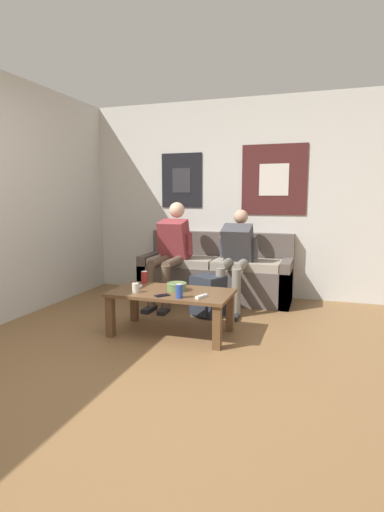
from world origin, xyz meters
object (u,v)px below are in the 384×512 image
cell_phone (162,295)px  drink_can_blue (179,291)px  person_seated_adult (171,249)px  backpack (207,297)px  person_seated_teen (236,254)px  game_controller_near_right (138,287)px  couch (216,275)px  coffee_table (171,298)px  ceramic_bowl (177,286)px  game_controller_near_left (202,296)px  pillar_candle (135,288)px  drink_can_red (144,277)px

cell_phone → drink_can_blue: bearing=-5.2°
person_seated_adult → backpack: person_seated_adult is taller
person_seated_teen → game_controller_near_right: bearing=-123.8°
couch → person_seated_teen: 0.58m
person_seated_teen → game_controller_near_right: 1.34m
backpack → coffee_table: bearing=-103.2°
person_seated_adult → person_seated_teen: 0.80m
coffee_table → person_seated_adult: person_seated_adult is taller
couch → ceramic_bowl: bearing=-90.8°
game_controller_near_left → ceramic_bowl: bearing=147.4°
coffee_table → backpack: backpack is taller
ceramic_bowl → pillar_candle: pillar_candle is taller
coffee_table → ceramic_bowl: 0.13m
person_seated_adult → ceramic_bowl: 1.15m
coffee_table → person_seated_adult: bearing=111.3°
drink_can_blue → game_controller_near_left: size_ratio=0.84×
couch → game_controller_near_left: bearing=-79.8°
game_controller_near_left → cell_phone: game_controller_near_left is taller
coffee_table → game_controller_near_left: size_ratio=7.77×
couch → drink_can_blue: 1.67m
person_seated_teen → cell_phone: 1.38m
ceramic_bowl → game_controller_near_left: bearing=-32.6°
coffee_table → drink_can_blue: (0.16, -0.21, 0.13)m
person_seated_teen → person_seated_adult: bearing=-178.0°
couch → drink_can_red: couch is taller
game_controller_near_right → drink_can_red: bearing=100.1°
backpack → pillar_candle: pillar_candle is taller
person_seated_teen → drink_can_red: (-0.78, -0.85, -0.16)m
couch → drink_can_blue: size_ratio=15.37×
backpack → cell_phone: (-0.17, -0.88, 0.21)m
coffee_table → game_controller_near_left: game_controller_near_left is taller
game_controller_near_left → person_seated_adult: bearing=121.9°
ceramic_bowl → game_controller_near_left: ceramic_bowl is taller
person_seated_teen → drink_can_blue: bearing=-99.7°
coffee_table → game_controller_near_left: 0.38m
coffee_table → drink_can_red: size_ratio=9.20×
drink_can_blue → ceramic_bowl: bearing=114.9°
couch → pillar_candle: size_ratio=18.94×
person_seated_teen → pillar_candle: size_ratio=11.42×
backpack → cell_phone: size_ratio=3.00×
coffee_table → pillar_candle: 0.35m
cell_phone → ceramic_bowl: bearing=78.1°
coffee_table → person_seated_teen: 1.21m
couch → drink_can_blue: couch is taller
game_controller_near_right → drink_can_blue: bearing=-23.3°
ceramic_bowl → drink_can_red: (-0.43, 0.21, 0.02)m
cell_phone → backpack: bearing=78.9°
backpack → ceramic_bowl: size_ratio=2.30×
backpack → ceramic_bowl: (-0.12, -0.64, 0.25)m
ceramic_bowl → backpack: bearing=79.2°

